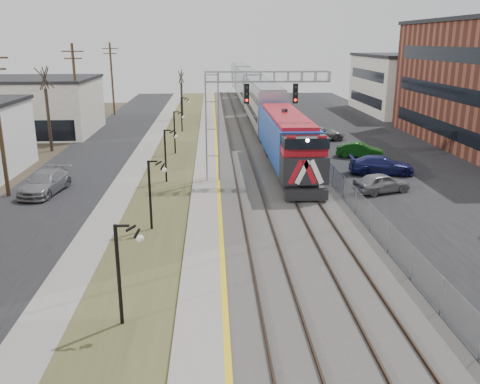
{
  "coord_description": "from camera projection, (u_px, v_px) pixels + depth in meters",
  "views": [
    {
      "loc": [
        -0.52,
        -9.06,
        10.24
      ],
      "look_at": [
        0.9,
        16.45,
        2.6
      ],
      "focal_mm": 38.0,
      "sensor_mm": 36.0,
      "label": 1
    }
  ],
  "objects": [
    {
      "name": "street_west",
      "position": [
        87.0,
        162.0,
        44.49
      ],
      "size": [
        7.0,
        120.0,
        0.04
      ],
      "primitive_type": "cube",
      "color": "black",
      "rests_on": "ground"
    },
    {
      "name": "sidewalk",
      "position": [
        139.0,
        161.0,
        44.73
      ],
      "size": [
        2.0,
        120.0,
        0.08
      ],
      "primitive_type": "cube",
      "color": "gray",
      "rests_on": "ground"
    },
    {
      "name": "grass_median",
      "position": [
        173.0,
        161.0,
        44.89
      ],
      "size": [
        4.0,
        120.0,
        0.06
      ],
      "primitive_type": "cube",
      "color": "#444726",
      "rests_on": "ground"
    },
    {
      "name": "platform",
      "position": [
        207.0,
        159.0,
        45.02
      ],
      "size": [
        2.0,
        120.0,
        0.24
      ],
      "primitive_type": "cube",
      "color": "gray",
      "rests_on": "ground"
    },
    {
      "name": "ballast_bed",
      "position": [
        263.0,
        159.0,
        45.3
      ],
      "size": [
        8.0,
        120.0,
        0.2
      ],
      "primitive_type": "cube",
      "color": "#595651",
      "rests_on": "ground"
    },
    {
      "name": "parking_lot",
      "position": [
        395.0,
        158.0,
        45.96
      ],
      "size": [
        16.0,
        120.0,
        0.04
      ],
      "primitive_type": "cube",
      "color": "black",
      "rests_on": "ground"
    },
    {
      "name": "platform_edge",
      "position": [
        217.0,
        158.0,
        45.03
      ],
      "size": [
        0.24,
        120.0,
        0.01
      ],
      "primitive_type": "cube",
      "color": "gold",
      "rests_on": "platform"
    },
    {
      "name": "track_near",
      "position": [
        241.0,
        157.0,
        45.14
      ],
      "size": [
        1.58,
        120.0,
        0.15
      ],
      "color": "#2D2119",
      "rests_on": "ballast_bed"
    },
    {
      "name": "track_far",
      "position": [
        280.0,
        157.0,
        45.33
      ],
      "size": [
        1.58,
        120.0,
        0.15
      ],
      "color": "#2D2119",
      "rests_on": "ballast_bed"
    },
    {
      "name": "train",
      "position": [
        252.0,
        92.0,
        74.6
      ],
      "size": [
        3.0,
        85.85,
        5.33
      ],
      "color": "#133B9E",
      "rests_on": "ground"
    },
    {
      "name": "signal_gantry",
      "position": [
        236.0,
        107.0,
        36.87
      ],
      "size": [
        9.0,
        1.07,
        8.15
      ],
      "color": "gray",
      "rests_on": "ground"
    },
    {
      "name": "lampposts",
      "position": [
        151.0,
        194.0,
        28.34
      ],
      "size": [
        0.14,
        62.14,
        4.0
      ],
      "color": "black",
      "rests_on": "ground"
    },
    {
      "name": "fence",
      "position": [
        310.0,
        151.0,
        45.32
      ],
      "size": [
        0.04,
        120.0,
        1.6
      ],
      "primitive_type": "cube",
      "color": "gray",
      "rests_on": "ground"
    },
    {
      "name": "bare_trees",
      "position": [
        82.0,
        125.0,
        47.41
      ],
      "size": [
        12.3,
        42.3,
        5.95
      ],
      "color": "#382D23",
      "rests_on": "ground"
    },
    {
      "name": "car_lot_d",
      "position": [
        381.0,
        166.0,
        40.21
      ],
      "size": [
        5.24,
        2.57,
        1.47
      ],
      "primitive_type": "imported",
      "rotation": [
        0.0,
        0.0,
        1.47
      ],
      "color": "navy",
      "rests_on": "ground"
    },
    {
      "name": "car_lot_e",
      "position": [
        381.0,
        183.0,
        35.37
      ],
      "size": [
        4.4,
        2.89,
        1.39
      ],
      "primitive_type": "imported",
      "rotation": [
        0.0,
        0.0,
        1.9
      ],
      "color": "slate",
      "rests_on": "ground"
    },
    {
      "name": "car_lot_f",
      "position": [
        360.0,
        151.0,
        45.89
      ],
      "size": [
        4.4,
        2.76,
        1.37
      ],
      "primitive_type": "imported",
      "rotation": [
        0.0,
        0.0,
        1.23
      ],
      "color": "#0C3F0D",
      "rests_on": "ground"
    },
    {
      "name": "car_street_b",
      "position": [
        45.0,
        183.0,
        35.18
      ],
      "size": [
        2.89,
        5.48,
        1.51
      ],
      "primitive_type": "imported",
      "rotation": [
        0.0,
        0.0,
        -0.15
      ],
      "color": "gray",
      "rests_on": "ground"
    },
    {
      "name": "car_lot_g",
      "position": [
        321.0,
        134.0,
        54.19
      ],
      "size": [
        5.15,
        2.55,
        1.41
      ],
      "primitive_type": "imported",
      "rotation": [
        0.0,
        0.0,
        1.61
      ],
      "color": "slate",
      "rests_on": "ground"
    }
  ]
}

